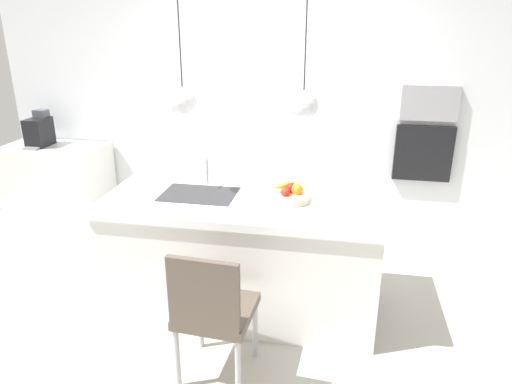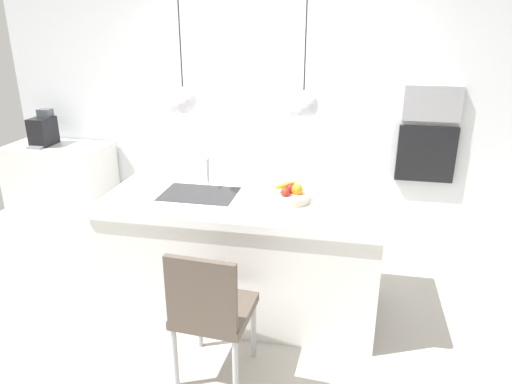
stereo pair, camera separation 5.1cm
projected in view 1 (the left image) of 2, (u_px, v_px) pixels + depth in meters
The scene contains 13 objects.
floor at pixel (244, 303), 3.83m from camera, with size 6.60×6.60×0.00m, color #BCB7AD.
back_wall at pixel (276, 108), 4.89m from camera, with size 6.00×0.10×2.60m, color white.
kitchen_island at pixel (243, 252), 3.67m from camera, with size 2.07×0.96×0.92m.
sink_basin at pixel (199, 195), 3.57m from camera, with size 0.56×0.40×0.02m, color #2D2D30.
faucet at pixel (206, 168), 3.71m from camera, with size 0.02×0.17×0.22m.
fruit_bowl at pixel (290, 195), 3.42m from camera, with size 0.30×0.30×0.14m.
side_counter at pixel (58, 184), 5.27m from camera, with size 1.10×0.60×0.86m, color white.
coffee_machine at pixel (39, 131), 5.09m from camera, with size 0.20×0.35×0.38m.
microwave at pixel (429, 103), 4.53m from camera, with size 0.54×0.08×0.34m, color #9E9EA3.
oven at pixel (423, 153), 4.70m from camera, with size 0.56×0.08×0.56m, color black.
chair_near at pixel (213, 309), 2.85m from camera, with size 0.48×0.49×0.93m.
pendant_light_left at pixel (183, 101), 3.33m from camera, with size 0.20×0.20×0.80m.
pendant_light_right at pixel (304, 105), 3.18m from camera, with size 0.20×0.20×0.80m.
Camera 1 is at (0.70, -3.19, 2.19)m, focal length 33.02 mm.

